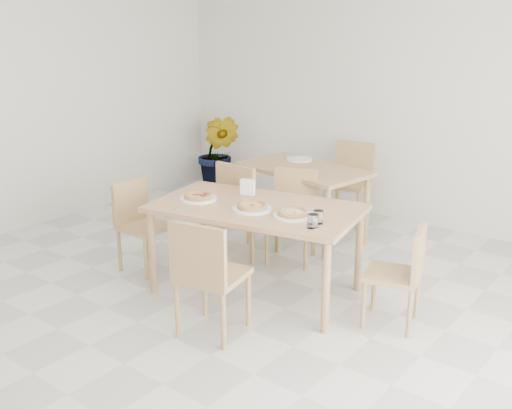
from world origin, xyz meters
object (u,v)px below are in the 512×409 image
Objects in this scene: tumbler_b at (318,217)px; napkin_holder at (248,188)px; plate_pepperoni at (198,199)px; potted_plant at (218,153)px; main_table at (256,214)px; pizza_mushroom at (293,213)px; chair_east at (403,269)px; plate_mushroom at (293,216)px; pizza_pepperoni at (198,196)px; chair_back_s at (244,203)px; chair_south at (207,271)px; chair_west at (139,219)px; second_table at (303,176)px; plate_margherita at (252,209)px; pizza_margherita at (252,206)px; chair_back_n at (351,177)px; chair_north at (293,208)px; plate_empty at (299,159)px; tumbler_a at (313,221)px.

napkin_holder reaches higher than tumbler_b.
potted_plant reaches higher than plate_pepperoni.
pizza_mushroom reaches higher than main_table.
chair_east is 0.90m from plate_mushroom.
potted_plant is at bearing 128.71° from pizza_pepperoni.
chair_back_s reaches higher than main_table.
chair_south is 0.87× the size of potted_plant.
pizza_mushroom is at bearing 7.58° from pizza_pepperoni.
chair_east is at bearing 12.28° from pizza_pepperoni.
second_table is at bearing -25.21° from chair_west.
pizza_pepperoni is (-0.52, -0.06, 0.02)m from plate_margherita.
pizza_margherita is at bearing 135.61° from chair_back_s.
chair_west reaches higher than plate_mushroom.
plate_margherita is at bearing -89.34° from chair_south.
chair_west is 0.91× the size of chair_back_n.
chair_north reaches higher than second_table.
main_table is 5.72× the size of pizza_margherita.
plate_empty is (-0.66, 1.57, 0.08)m from main_table.
second_table is (-0.49, 1.44, -0.11)m from plate_margherita.
potted_plant reaches higher than chair_east.
chair_east is 1.81m from chair_back_s.
plate_mushroom is (0.19, 0.76, 0.25)m from chair_south.
chair_west is at bearing -173.02° from pizza_margherita.
napkin_holder is at bearing -70.97° from second_table.
chair_west is at bearing -173.02° from plate_margherita.
pizza_mushroom is at bearing 9.34° from pizza_margherita.
napkin_holder is at bearing -103.46° from chair_east.
plate_mushroom is 2.26m from chair_back_n.
pizza_pepperoni is 0.30× the size of potted_plant.
potted_plant is at bearing 143.18° from tumbler_b.
tumbler_b is 1.77m from second_table.
plate_margherita is at bearing -84.45° from chair_west.
potted_plant is (-2.04, 0.08, -0.01)m from chair_back_n.
main_table is at bearing 112.60° from pizza_margherita.
napkin_holder is (-0.86, 0.23, 0.02)m from tumbler_b.
chair_south is at bearing -49.39° from potted_plant.
plate_margherita is at bearing -79.32° from main_table.
plate_pepperoni is at bearing 99.78° from chair_back_s.
pizza_margherita is 1.04× the size of pizza_pepperoni.
plate_mushroom is at bearing 154.88° from tumbler_a.
chair_east is 0.72m from tumbler_b.
plate_pepperoni is at bearing -172.42° from pizza_mushroom.
pizza_margherita is 0.36× the size of chair_back_n.
plate_margherita is 0.53m from plate_pepperoni.
plate_margherita is at bearing -64.12° from napkin_holder.
plate_empty is 1.81m from potted_plant.
chair_back_n is at bearing 88.44° from second_table.
tumbler_b is (0.24, -0.01, 0.04)m from plate_mushroom.
pizza_mushroom is at bearing 9.34° from plate_margherita.
plate_empty is (-0.18, 1.74, 0.00)m from plate_pepperoni.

